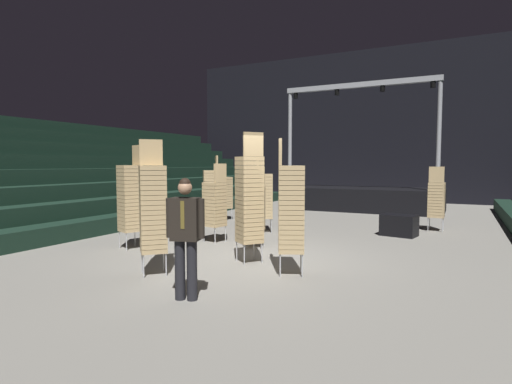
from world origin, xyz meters
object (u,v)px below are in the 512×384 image
Objects in this scene: stage_riser at (363,196)px; chair_stack_front_right at (130,197)px; man_with_tie at (185,231)px; equipment_road_case at (399,225)px; chair_stack_rear_right at (291,207)px; chair_stack_front_left at (249,198)px; chair_stack_rear_left at (436,199)px; chair_stack_rear_centre at (255,207)px; chair_stack_aisle_right at (211,191)px; chair_stack_mid_centre at (153,207)px; chair_stack_mid_right at (215,203)px; chair_stack_mid_left at (264,195)px; chair_stack_aisle_left at (224,192)px.

chair_stack_front_right is (-3.08, -10.47, 0.62)m from stage_riser.
man_with_tie is 7.21m from equipment_road_case.
chair_stack_rear_right reaches higher than equipment_road_case.
chair_stack_front_left is 1.36× the size of chair_stack_rear_left.
chair_stack_rear_centre is at bearing -132.09° from equipment_road_case.
chair_stack_rear_centre is at bearing -162.45° from chair_stack_rear_right.
chair_stack_front_right is 1.08× the size of chair_stack_aisle_right.
chair_stack_rear_left is 6.61m from chair_stack_rear_right.
chair_stack_front_right is at bearing -52.31° from man_with_tie.
chair_stack_aisle_right is (-3.51, 6.03, 0.11)m from man_with_tie.
chair_stack_rear_centre is at bearing -168.07° from chair_stack_aisle_right.
stage_riser is at bearing -141.58° from chair_stack_mid_centre.
man_with_tie is 0.89× the size of chair_stack_mid_right.
equipment_road_case is (5.52, 0.86, -0.82)m from chair_stack_aisle_right.
chair_stack_mid_left is (1.77, 3.45, -0.13)m from chair_stack_front_right.
chair_stack_mid_centre reaches higher than chair_stack_aisle_right.
chair_stack_aisle_left is (-1.93, 3.61, 0.00)m from chair_stack_mid_right.
chair_stack_front_right is at bearing -134.22° from chair_stack_rear_left.
chair_stack_aisle_left is at bearing -154.11° from chair_stack_mid_left.
chair_stack_aisle_right is at bearing -76.74° from man_with_tie.
chair_stack_mid_right is at bearing -40.51° from chair_stack_aisle_left.
equipment_road_case is at bearing -165.28° from chair_stack_mid_centre.
chair_stack_mid_left is 1.09× the size of chair_stack_aisle_left.
chair_stack_aisle_right is 5.65m from equipment_road_case.
chair_stack_aisle_right is (-3.28, 3.63, -0.17)m from chair_stack_front_left.
chair_stack_rear_right is (-2.03, -6.29, 0.25)m from chair_stack_rear_left.
stage_riser reaches higher than chair_stack_rear_right.
chair_stack_aisle_left is at bearing -79.33° from man_with_tie.
chair_stack_aisle_left is (-3.68, 5.09, -0.29)m from chair_stack_front_left.
chair_stack_mid_centre is at bearing 164.44° from chair_stack_front_right.
chair_stack_aisle_left is at bearing 73.83° from chair_stack_front_left.
chair_stack_mid_centre is at bearing -49.49° from man_with_tie.
chair_stack_front_left reaches higher than chair_stack_rear_centre.
man_with_tie is 6.00m from chair_stack_mid_left.
chair_stack_mid_right is (-1.75, 1.48, -0.29)m from chair_stack_front_left.
chair_stack_aisle_right is at bearing -113.51° from chair_stack_mid_centre.
chair_stack_front_left is 2.84× the size of equipment_road_case.
stage_riser is 3.39× the size of chair_stack_rear_centre.
chair_stack_front_right is at bearing -83.49° from chair_stack_mid_centre.
chair_stack_rear_left is at bearing -37.01° from chair_stack_mid_right.
equipment_road_case is at bearing -120.08° from chair_stack_rear_left.
chair_stack_rear_right is (4.14, -0.41, 0.00)m from chair_stack_front_right.
chair_stack_mid_left is 1.99m from chair_stack_aisle_right.
man_with_tie is 0.74× the size of chair_stack_front_right.
chair_stack_front_right is 1.27× the size of chair_stack_rear_centre.
chair_stack_aisle_right reaches higher than equipment_road_case.
chair_stack_mid_centre is at bearing -118.95° from equipment_road_case.
chair_stack_mid_centre is 1.00× the size of chair_stack_rear_right.
chair_stack_mid_right is 4.09m from chair_stack_aisle_left.
chair_stack_rear_right is at bearing -171.38° from chair_stack_aisle_right.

